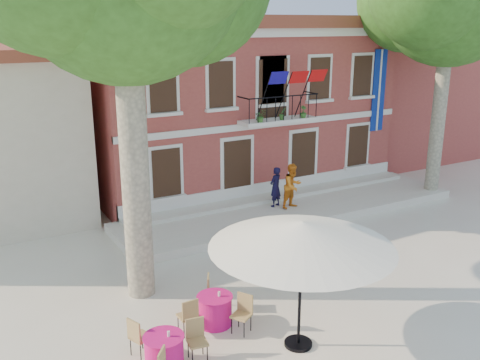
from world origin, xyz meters
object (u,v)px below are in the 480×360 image
object	(u,v)px
cafe_table_0	(164,350)
cafe_table_1	(215,309)
pedestrian_navy	(275,187)
patio_umbrella	(302,235)
pedestrian_orange	(293,186)

from	to	relation	value
cafe_table_0	cafe_table_1	size ratio (longest dim) A/B	0.99
pedestrian_navy	cafe_table_1	xyz separation A→B (m)	(-5.69, -6.03, -0.66)
cafe_table_0	cafe_table_1	xyz separation A→B (m)	(1.74, 1.02, 0.00)
pedestrian_navy	cafe_table_1	bearing A→B (deg)	25.66
patio_umbrella	pedestrian_orange	size ratio (longest dim) A/B	2.36
pedestrian_orange	cafe_table_1	size ratio (longest dim) A/B	0.94
pedestrian_orange	pedestrian_navy	bearing A→B (deg)	125.84
patio_umbrella	cafe_table_0	xyz separation A→B (m)	(-3.02, 0.74, -2.33)
patio_umbrella	pedestrian_navy	distance (m)	9.10
pedestrian_navy	cafe_table_0	xyz separation A→B (m)	(-7.44, -7.05, -0.66)
cafe_table_1	pedestrian_orange	bearing A→B (deg)	42.04
patio_umbrella	cafe_table_1	distance (m)	3.19
cafe_table_0	patio_umbrella	bearing A→B (deg)	-13.70
pedestrian_navy	pedestrian_orange	distance (m)	0.67
pedestrian_orange	cafe_table_1	bearing A→B (deg)	-149.74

